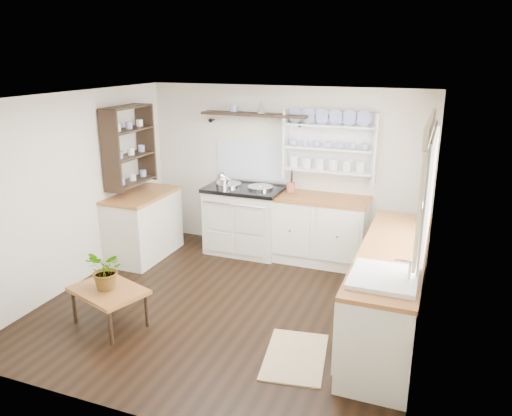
% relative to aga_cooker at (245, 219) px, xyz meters
% --- Properties ---
extents(floor, '(4.00, 3.80, 0.01)m').
position_rel_aga_cooker_xyz_m(floor, '(0.47, -1.57, -0.48)').
color(floor, black).
rests_on(floor, ground).
extents(wall_back, '(4.00, 0.02, 2.30)m').
position_rel_aga_cooker_xyz_m(wall_back, '(0.47, 0.33, 0.67)').
color(wall_back, beige).
rests_on(wall_back, ground).
extents(wall_right, '(0.02, 3.80, 2.30)m').
position_rel_aga_cooker_xyz_m(wall_right, '(2.47, -1.57, 0.67)').
color(wall_right, beige).
rests_on(wall_right, ground).
extents(wall_left, '(0.02, 3.80, 2.30)m').
position_rel_aga_cooker_xyz_m(wall_left, '(-1.53, -1.57, 0.67)').
color(wall_left, beige).
rests_on(wall_left, ground).
extents(ceiling, '(4.00, 3.80, 0.01)m').
position_rel_aga_cooker_xyz_m(ceiling, '(0.47, -1.57, 1.82)').
color(ceiling, white).
rests_on(ceiling, wall_back).
extents(window, '(0.08, 1.55, 1.22)m').
position_rel_aga_cooker_xyz_m(window, '(2.42, -1.42, 1.08)').
color(window, white).
rests_on(window, wall_right).
extents(aga_cooker, '(1.06, 0.73, 0.98)m').
position_rel_aga_cooker_xyz_m(aga_cooker, '(0.00, 0.00, 0.00)').
color(aga_cooker, beige).
rests_on(aga_cooker, floor).
extents(back_cabinets, '(1.27, 0.63, 0.90)m').
position_rel_aga_cooker_xyz_m(back_cabinets, '(1.07, 0.03, -0.02)').
color(back_cabinets, beige).
rests_on(back_cabinets, floor).
extents(right_cabinets, '(0.62, 2.43, 0.90)m').
position_rel_aga_cooker_xyz_m(right_cabinets, '(2.17, -1.47, -0.02)').
color(right_cabinets, beige).
rests_on(right_cabinets, floor).
extents(belfast_sink, '(0.55, 0.60, 0.45)m').
position_rel_aga_cooker_xyz_m(belfast_sink, '(2.17, -2.22, 0.32)').
color(belfast_sink, white).
rests_on(belfast_sink, right_cabinets).
extents(left_cabinets, '(0.62, 1.13, 0.90)m').
position_rel_aga_cooker_xyz_m(left_cabinets, '(-1.23, -0.67, -0.02)').
color(left_cabinets, beige).
rests_on(left_cabinets, floor).
extents(plate_rack, '(1.20, 0.22, 0.90)m').
position_rel_aga_cooker_xyz_m(plate_rack, '(1.12, 0.29, 1.07)').
color(plate_rack, white).
rests_on(plate_rack, wall_back).
extents(high_shelf, '(1.50, 0.29, 0.16)m').
position_rel_aga_cooker_xyz_m(high_shelf, '(0.07, 0.21, 1.43)').
color(high_shelf, black).
rests_on(high_shelf, wall_back).
extents(left_shelving, '(0.28, 0.80, 1.05)m').
position_rel_aga_cooker_xyz_m(left_shelving, '(-1.37, -0.67, 1.07)').
color(left_shelving, black).
rests_on(left_shelving, wall_left).
extents(kettle, '(0.18, 0.18, 0.22)m').
position_rel_aga_cooker_xyz_m(kettle, '(-0.28, -0.12, 0.56)').
color(kettle, silver).
rests_on(kettle, aga_cooker).
extents(utensil_crock, '(0.11, 0.11, 0.13)m').
position_rel_aga_cooker_xyz_m(utensil_crock, '(0.63, 0.11, 0.49)').
color(utensil_crock, '#A3503B').
rests_on(utensil_crock, back_cabinets).
extents(center_table, '(0.88, 0.75, 0.41)m').
position_rel_aga_cooker_xyz_m(center_table, '(-0.54, -2.39, -0.12)').
color(center_table, brown).
rests_on(center_table, floor).
extents(potted_plant, '(0.49, 0.47, 0.42)m').
position_rel_aga_cooker_xyz_m(potted_plant, '(-0.54, -2.39, 0.14)').
color(potted_plant, '#3F7233').
rests_on(potted_plant, center_table).
extents(floor_rug, '(0.67, 0.92, 0.02)m').
position_rel_aga_cooker_xyz_m(floor_rug, '(1.43, -2.27, -0.47)').
color(floor_rug, '#897650').
rests_on(floor_rug, floor).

